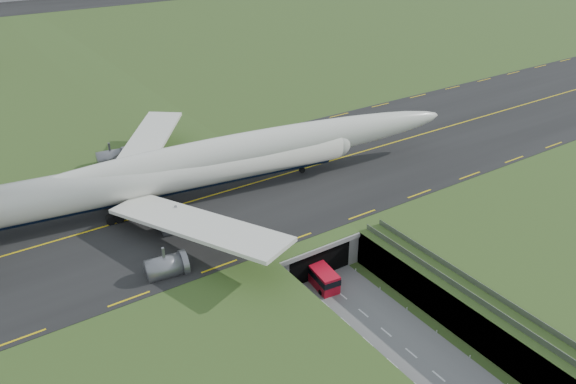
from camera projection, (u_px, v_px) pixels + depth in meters
ground at (351, 303)px, 86.23m from camera, size 900.00×900.00×0.00m
airfield_deck at (352, 288)px, 84.83m from camera, size 800.00×800.00×6.00m
trench_road at (384, 331)px, 80.66m from camera, size 12.00×75.00×0.20m
taxiway at (243, 187)px, 107.69m from camera, size 800.00×44.00×0.18m
tunnel_portal at (290, 237)px, 96.98m from camera, size 17.00×22.30×6.00m
guideway at (507, 319)px, 75.07m from camera, size 3.00×53.00×7.05m
jumbo_jet at (197, 167)px, 101.98m from camera, size 106.31×65.72×21.94m
shuttle_tram at (320, 275)px, 89.76m from camera, size 3.84×8.18×3.21m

